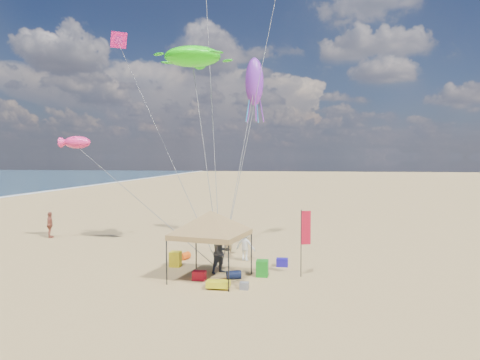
{
  "coord_description": "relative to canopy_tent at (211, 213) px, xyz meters",
  "views": [
    {
      "loc": [
        3.19,
        -18.36,
        5.13
      ],
      "look_at": [
        0.0,
        3.0,
        4.0
      ],
      "focal_mm": 32.56,
      "sensor_mm": 36.0,
      "label": 1
    }
  ],
  "objects": [
    {
      "name": "bag_orange",
      "position": [
        -2.06,
        3.24,
        -2.61
      ],
      "size": [
        0.54,
        0.69,
        0.36
      ],
      "primitive_type": "cylinder",
      "rotation": [
        0.0,
        1.57,
        1.22
      ],
      "color": "#F0530D",
      "rests_on": "ground"
    },
    {
      "name": "crate_grey",
      "position": [
        1.59,
        -1.22,
        -2.65
      ],
      "size": [
        0.34,
        0.3,
        0.28
      ],
      "primitive_type": "cube",
      "color": "slate",
      "rests_on": "ground"
    },
    {
      "name": "squid_kite",
      "position": [
        0.85,
        8.48,
        6.87
      ],
      "size": [
        1.37,
        1.37,
        2.84
      ],
      "primitive_type": "ellipsoid",
      "rotation": [
        0.0,
        0.0,
        -0.3
      ],
      "color": "purple",
      "rests_on": "ground"
    },
    {
      "name": "ground",
      "position": [
        0.69,
        0.66,
        -2.79
      ],
      "size": [
        280.0,
        280.0,
        0.0
      ],
      "primitive_type": "plane",
      "color": "tan",
      "rests_on": "ground"
    },
    {
      "name": "cooler_blue",
      "position": [
        2.86,
        2.58,
        -2.6
      ],
      "size": [
        0.54,
        0.38,
        0.38
      ],
      "primitive_type": "cube",
      "color": "#1C1294",
      "rests_on": "ground"
    },
    {
      "name": "cooler_red",
      "position": [
        -0.45,
        -0.22,
        -2.6
      ],
      "size": [
        0.54,
        0.38,
        0.38
      ],
      "primitive_type": "cube",
      "color": "red",
      "rests_on": "ground"
    },
    {
      "name": "beach_cart",
      "position": [
        0.58,
        -1.32,
        -2.59
      ],
      "size": [
        0.9,
        0.5,
        0.24
      ],
      "primitive_type": "cube",
      "color": "gold",
      "rests_on": "ground"
    },
    {
      "name": "canopy_tent",
      "position": [
        0.0,
        0.0,
        0.0
      ],
      "size": [
        5.32,
        5.32,
        3.35
      ],
      "color": "black",
      "rests_on": "ground"
    },
    {
      "name": "chair_yellow",
      "position": [
        -2.11,
        1.84,
        -2.44
      ],
      "size": [
        0.5,
        0.5,
        0.7
      ],
      "primitive_type": "cube",
      "color": "gold",
      "rests_on": "ground"
    },
    {
      "name": "person_near_c",
      "position": [
        0.99,
        3.47,
        -2.01
      ],
      "size": [
        1.14,
        0.85,
        1.56
      ],
      "primitive_type": "imported",
      "rotation": [
        0.0,
        0.0,
        2.84
      ],
      "color": "silver",
      "rests_on": "ground"
    },
    {
      "name": "person_near_b",
      "position": [
        0.25,
        0.97,
        -1.86
      ],
      "size": [
        1.13,
        1.14,
        1.86
      ],
      "primitive_type": "imported",
      "rotation": [
        0.0,
        0.0,
        0.84
      ],
      "color": "#323744",
      "rests_on": "ground"
    },
    {
      "name": "turtle_kite",
      "position": [
        -1.9,
        4.42,
        7.53
      ],
      "size": [
        3.53,
        3.15,
        0.98
      ],
      "primitive_type": "ellipsoid",
      "rotation": [
        0.0,
        0.0,
        -0.32
      ],
      "color": "#1EF90C",
      "rests_on": "ground"
    },
    {
      "name": "feather_flag",
      "position": [
        3.9,
        0.99,
        -0.85
      ],
      "size": [
        0.42,
        0.17,
        2.9
      ],
      "color": "black",
      "rests_on": "ground"
    },
    {
      "name": "fish_kite",
      "position": [
        -9.3,
        6.09,
        3.22
      ],
      "size": [
        1.8,
        1.29,
        0.72
      ],
      "primitive_type": "ellipsoid",
      "rotation": [
        0.0,
        0.0,
        -0.33
      ],
      "color": "#FB2978",
      "rests_on": "ground"
    },
    {
      "name": "stunt_kite_pink",
      "position": [
        -10.7,
        15.26,
        11.57
      ],
      "size": [
        1.33,
        1.18,
        1.14
      ],
      "primitive_type": "cube",
      "rotation": [
        0.44,
        0.0,
        0.63
      ],
      "color": "#FF1784",
      "rests_on": "ground"
    },
    {
      "name": "chair_green",
      "position": [
        2.1,
        0.75,
        -2.44
      ],
      "size": [
        0.5,
        0.5,
        0.7
      ],
      "primitive_type": "cube",
      "color": "#167C19",
      "rests_on": "ground"
    },
    {
      "name": "person_near_a",
      "position": [
        -0.1,
        4.66,
        -1.96
      ],
      "size": [
        0.61,
        0.4,
        1.66
      ],
      "primitive_type": "imported",
      "rotation": [
        0.0,
        0.0,
        3.14
      ],
      "color": "tan",
      "rests_on": "ground"
    },
    {
      "name": "bag_navy",
      "position": [
        0.95,
        0.14,
        -2.61
      ],
      "size": [
        0.69,
        0.54,
        0.36
      ],
      "primitive_type": "cylinder",
      "rotation": [
        0.0,
        1.57,
        0.35
      ],
      "color": "#0C1537",
      "rests_on": "ground"
    },
    {
      "name": "person_far_a",
      "position": [
        -12.16,
        7.69,
        -1.96
      ],
      "size": [
        0.77,
        1.05,
        1.66
      ],
      "primitive_type": "imported",
      "rotation": [
        0.0,
        0.0,
        2.0
      ],
      "color": "#974C3A",
      "rests_on": "ground"
    }
  ]
}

